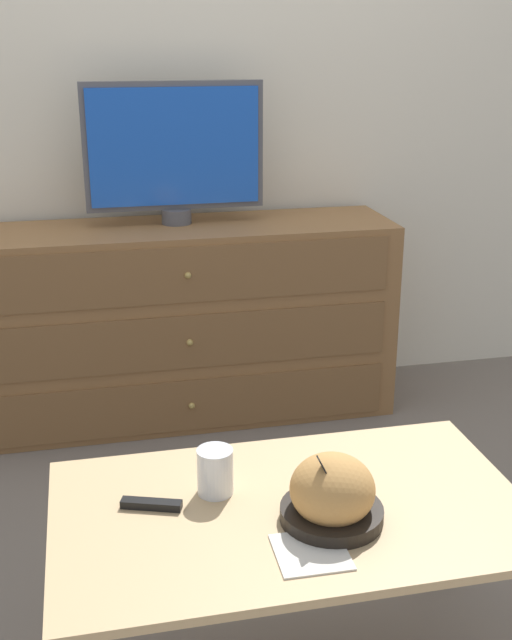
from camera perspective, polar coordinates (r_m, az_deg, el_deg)
The scene contains 9 objects.
ground_plane at distance 3.52m, azimuth -4.67°, elevation -4.64°, with size 12.00×12.00×0.00m, color #70665B.
wall_back at distance 3.24m, azimuth -5.39°, elevation 17.02°, with size 12.00×0.05×2.60m.
dresser at distance 3.14m, azimuth -5.28°, elevation -0.17°, with size 1.63×0.45×0.77m.
tv at distance 3.03m, azimuth -5.85°, elevation 11.97°, with size 0.67×0.11×0.52m.
coffee_table at distance 1.82m, azimuth 2.47°, elevation -14.76°, with size 1.03×0.61×0.48m.
takeout_bowl at distance 1.72m, azimuth 5.44°, elevation -12.28°, with size 0.22×0.22×0.17m.
drink_cup at distance 1.81m, azimuth -2.92°, elevation -10.88°, with size 0.08×0.08×0.11m.
napkin at distance 1.65m, azimuth 3.93°, elevation -16.13°, with size 0.15×0.15×0.00m.
remote_control at distance 1.79m, azimuth -7.45°, elevation -12.86°, with size 0.13×0.07×0.02m.
Camera 1 is at (-0.41, -3.18, 1.45)m, focal length 45.00 mm.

